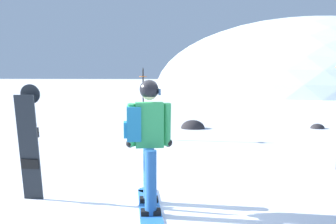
{
  "coord_description": "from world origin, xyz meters",
  "views": [
    {
      "loc": [
        0.86,
        -5.13,
        1.78
      ],
      "look_at": [
        0.05,
        2.61,
        1.0
      ],
      "focal_mm": 39.87,
      "sensor_mm": 36.0,
      "label": 1
    }
  ],
  "objects": [
    {
      "name": "ridge_peak_main",
      "position": [
        11.24,
        35.8,
        0.0
      ],
      "size": [
        31.87,
        28.69,
        15.24
      ],
      "color": "white",
      "rests_on": "ground"
    },
    {
      "name": "ground_plane",
      "position": [
        0.0,
        0.0,
        0.0
      ],
      "size": [
        300.0,
        300.0,
        0.0
      ],
      "primitive_type": "plane",
      "color": "white"
    },
    {
      "name": "rock_mid",
      "position": [
        4.53,
        7.6,
        0.0
      ],
      "size": [
        0.46,
        0.39,
        0.32
      ],
      "color": "#282628",
      "rests_on": "ground"
    },
    {
      "name": "snowboarder_main",
      "position": [
        0.09,
        -0.4,
        0.92
      ],
      "size": [
        0.64,
        1.81,
        1.71
      ],
      "color": "blue",
      "rests_on": "ground"
    },
    {
      "name": "rock_dark",
      "position": [
        0.4,
        7.19,
        0.0
      ],
      "size": [
        0.8,
        0.68,
        0.56
      ],
      "color": "#282628",
      "rests_on": "ground"
    },
    {
      "name": "spare_snowboard",
      "position": [
        -1.61,
        -0.22,
        0.84
      ],
      "size": [
        0.28,
        0.24,
        1.65
      ],
      "color": "black",
      "rests_on": "ground"
    },
    {
      "name": "piste_marker_far",
      "position": [
        -0.88,
        4.9,
        1.13
      ],
      "size": [
        0.2,
        0.2,
        1.99
      ],
      "color": "black",
      "rests_on": "ground"
    }
  ]
}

